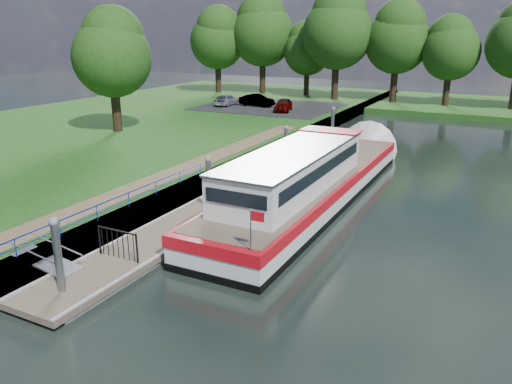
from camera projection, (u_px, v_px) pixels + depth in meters
The scene contains 17 objects.
ground at pixel (76, 294), 16.90m from camera, with size 160.00×160.00×0.00m, color black.
riverbank at pixel (52, 145), 37.30m from camera, with size 32.00×90.00×0.78m, color #1B4814.
bank_edge at pixel (231, 170), 30.59m from camera, with size 1.10×90.00×0.78m, color #473D2D.
far_bank at pixel (509, 108), 55.62m from camera, with size 60.00×18.00×0.60m, color #1B4814.
footpath at pixel (131, 190), 25.34m from camera, with size 1.60×40.00×0.05m, color brown.
carpark at pixel (269, 106), 53.61m from camera, with size 14.00×12.00×0.06m, color black.
blue_fence at pixel (79, 217), 20.23m from camera, with size 0.04×18.04×0.72m.
pontoon at pixel (253, 187), 27.85m from camera, with size 2.50×30.00×0.56m.
mooring_piles at pixel (253, 168), 27.51m from camera, with size 0.30×27.30×3.55m.
gangway at pixel (47, 261), 17.93m from camera, with size 2.58×1.00×0.92m.
gate_panel at pixel (118, 240), 18.41m from camera, with size 1.85×0.05×1.15m.
barge at pixel (315, 179), 26.18m from camera, with size 4.36×21.15×4.78m.
horizon_trees at pixel (386, 37), 56.38m from camera, with size 54.38×10.03×12.87m.
bank_tree_a at pixel (112, 51), 38.70m from camera, with size 6.12×6.12×9.72m.
car_a at pixel (283, 105), 50.13m from camera, with size 1.48×3.68×1.26m, color #999999.
car_b at pixel (257, 100), 53.47m from camera, with size 1.33×3.82×1.26m, color #999999.
car_c at pixel (227, 100), 54.14m from camera, with size 1.59×3.92×1.14m, color #999999.
Camera 1 is at (12.31, -10.56, 8.48)m, focal length 35.00 mm.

